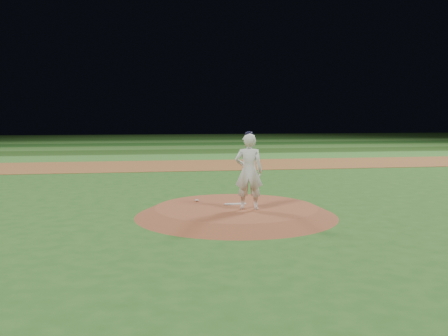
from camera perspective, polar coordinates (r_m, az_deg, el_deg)
The scene contains 12 objects.
ground at distance 13.69m, azimuth 1.38°, elevation -5.45°, with size 120.00×120.00×0.00m, color #27581C.
infield_dirt_band at distance 27.43m, azimuth -4.11°, elevation 0.32°, with size 70.00×6.00×0.02m, color brown.
outfield_stripe_0 at distance 32.89m, azimuth -5.01°, elevation 1.25°, with size 70.00×5.00×0.02m, color #367129.
outfield_stripe_1 at distance 37.86m, azimuth -5.60°, elevation 1.87°, with size 70.00×5.00×0.02m, color #1F4215.
outfield_stripe_2 at distance 42.84m, azimuth -6.05°, elevation 2.34°, with size 70.00×5.00×0.02m, color #346625.
outfield_stripe_3 at distance 47.82m, azimuth -6.41°, elevation 2.72°, with size 70.00×5.00×0.02m, color #194416.
outfield_stripe_4 at distance 52.81m, azimuth -6.70°, elevation 3.02°, with size 70.00×5.00×0.02m, color #346D27.
outfield_stripe_5 at distance 57.79m, azimuth -6.94°, elevation 3.27°, with size 70.00×5.00×0.02m, color #1F4E19.
pitchers_mound at distance 13.66m, azimuth 1.38°, elevation -4.94°, with size 5.50×5.50×0.25m, color brown.
pitching_rubber at distance 13.94m, azimuth 1.31°, elevation -4.13°, with size 0.60×0.15×0.03m, color silver.
rosin_bag at distance 14.45m, azimuth -3.12°, elevation -3.71°, with size 0.11×0.11×0.06m, color beige.
pitcher_on_mound at distance 13.09m, azimuth 2.85°, elevation -0.38°, with size 0.84×0.66×2.07m.
Camera 1 is at (-2.52, -13.18, 2.72)m, focal length 40.00 mm.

